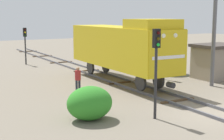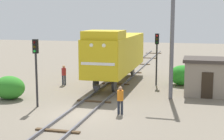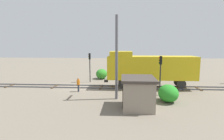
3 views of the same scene
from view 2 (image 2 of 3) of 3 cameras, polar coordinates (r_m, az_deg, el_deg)
ground_plane at (r=20.75m, az=-5.59°, el=-7.39°), size 113.07×113.07×0.00m
railway_track at (r=20.73m, az=-5.59°, el=-7.20°), size 2.40×75.38×0.16m
locomotive at (r=29.11m, az=0.62°, el=2.96°), size 2.90×11.60×4.60m
traffic_signal_near at (r=22.32m, az=-12.54°, el=1.57°), size 0.32×0.34×4.38m
traffic_signal_mid at (r=29.15m, az=7.46°, el=3.40°), size 0.32×0.34×4.37m
traffic_signal_far at (r=42.65m, az=0.07°, el=4.68°), size 0.32×0.34×3.74m
worker_near_track at (r=20.48m, az=1.39°, el=-4.68°), size 0.38×0.38×1.70m
worker_by_signal at (r=29.35m, az=-8.01°, el=-0.58°), size 0.38×0.38×1.70m
catenary_mast at (r=24.19m, az=9.83°, el=5.68°), size 1.94×0.28×8.49m
relay_hut at (r=26.44m, az=15.52°, el=-1.01°), size 3.50×2.90×2.74m
bush_near at (r=29.64m, az=11.72°, el=-0.87°), size 2.34×1.92×1.71m
bush_mid at (r=25.28m, az=-16.72°, el=-2.82°), size 2.27×1.86×1.65m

